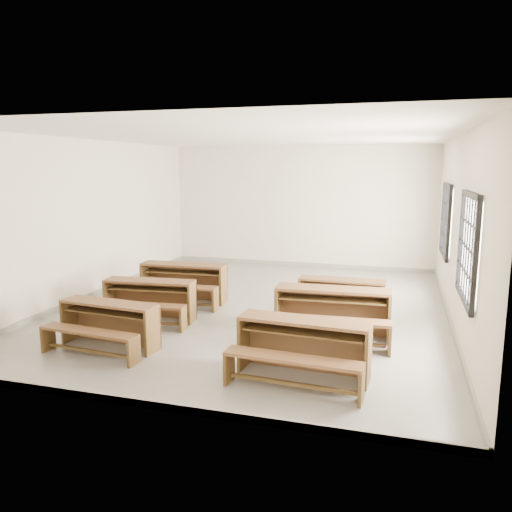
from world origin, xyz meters
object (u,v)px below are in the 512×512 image
(desk_set_1, at_px, (149,297))
(desk_set_5, at_px, (341,295))
(desk_set_2, at_px, (183,280))
(desk_set_3, at_px, (302,344))
(desk_set_0, at_px, (108,322))
(desk_set_4, at_px, (332,310))

(desk_set_1, height_order, desk_set_5, desk_set_1)
(desk_set_2, distance_m, desk_set_3, 4.16)
(desk_set_1, xyz_separation_m, desk_set_5, (3.19, 1.16, -0.02))
(desk_set_2, height_order, desk_set_5, desk_set_2)
(desk_set_0, relative_size, desk_set_3, 0.92)
(desk_set_2, xyz_separation_m, desk_set_5, (3.14, -0.13, -0.05))
(desk_set_0, distance_m, desk_set_3, 2.97)
(desk_set_0, bearing_deg, desk_set_2, 95.54)
(desk_set_3, relative_size, desk_set_4, 0.95)
(desk_set_4, distance_m, desk_set_5, 1.21)
(desk_set_0, distance_m, desk_set_2, 2.67)
(desk_set_5, bearing_deg, desk_set_4, -89.39)
(desk_set_0, height_order, desk_set_2, desk_set_2)
(desk_set_3, xyz_separation_m, desk_set_5, (0.16, 2.78, -0.04))
(desk_set_2, distance_m, desk_set_4, 3.41)
(desk_set_0, xyz_separation_m, desk_set_2, (-0.01, 2.67, 0.04))
(desk_set_1, height_order, desk_set_4, desk_set_4)
(desk_set_2, xyz_separation_m, desk_set_4, (3.13, -1.34, 0.02))
(desk_set_1, bearing_deg, desk_set_2, 82.16)
(desk_set_4, bearing_deg, desk_set_1, 175.93)
(desk_set_0, relative_size, desk_set_5, 1.05)
(desk_set_2, height_order, desk_set_3, desk_set_2)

